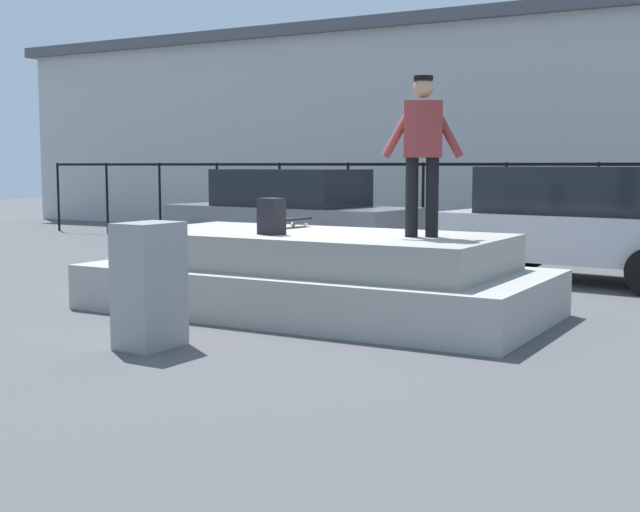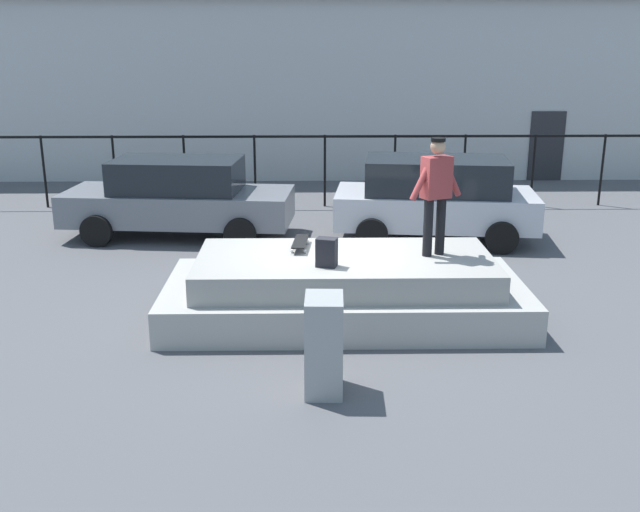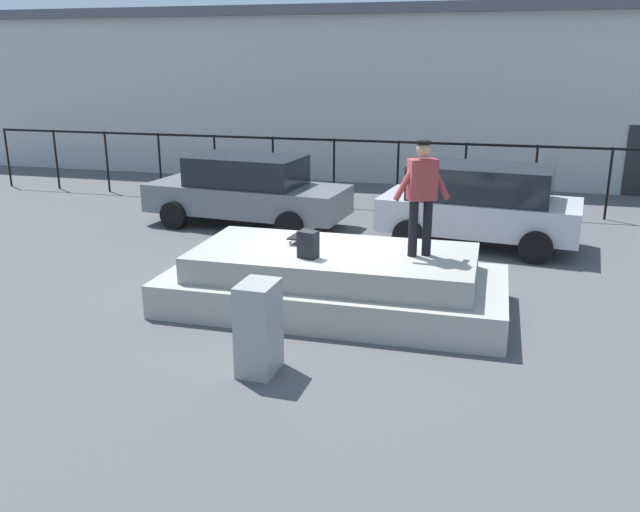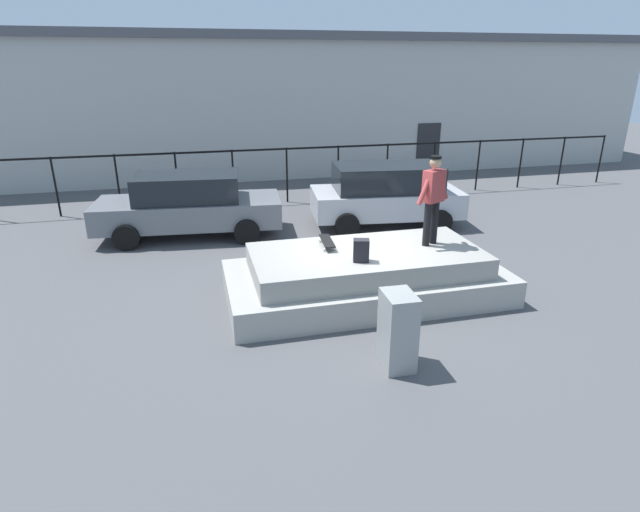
# 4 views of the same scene
# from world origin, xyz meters

# --- Properties ---
(ground_plane) EXTENTS (60.00, 60.00, 0.00)m
(ground_plane) POSITION_xyz_m (0.00, 0.00, 0.00)
(ground_plane) COLOR #4C4C4F
(concrete_ledge) EXTENTS (5.33, 2.54, 0.93)m
(concrete_ledge) POSITION_xyz_m (0.12, -0.28, 0.42)
(concrete_ledge) COLOR #9E9B93
(concrete_ledge) RESTS_ON ground_plane
(skateboarder) EXTENTS (0.84, 0.46, 1.73)m
(skateboarder) POSITION_xyz_m (1.43, -0.21, 1.93)
(skateboarder) COLOR black
(skateboarder) RESTS_ON concrete_ledge
(skateboard) EXTENTS (0.28, 0.81, 0.12)m
(skateboard) POSITION_xyz_m (-0.54, 0.18, 1.03)
(skateboard) COLOR black
(skateboard) RESTS_ON concrete_ledge
(backpack) EXTENTS (0.33, 0.27, 0.41)m
(backpack) POSITION_xyz_m (-0.16, -0.76, 1.14)
(backpack) COLOR black
(backpack) RESTS_ON concrete_ledge
(car_grey_sedan_near) EXTENTS (4.83, 2.35, 1.64)m
(car_grey_sedan_near) POSITION_xyz_m (-3.12, 4.41, 0.84)
(car_grey_sedan_near) COLOR slate
(car_grey_sedan_near) RESTS_ON ground_plane
(car_silver_hatchback_mid) EXTENTS (4.24, 2.45, 1.69)m
(car_silver_hatchback_mid) POSITION_xyz_m (2.19, 4.06, 0.90)
(car_silver_hatchback_mid) COLOR #B7B7BC
(car_silver_hatchback_mid) RESTS_ON ground_plane
(utility_box) EXTENTS (0.46, 0.62, 1.18)m
(utility_box) POSITION_xyz_m (-0.25, -2.73, 0.59)
(utility_box) COLOR gray
(utility_box) RESTS_ON ground_plane
(fence_row) EXTENTS (24.06, 0.06, 1.77)m
(fence_row) POSITION_xyz_m (-0.00, 7.20, 1.20)
(fence_row) COLOR black
(fence_row) RESTS_ON ground_plane
(warehouse_building) EXTENTS (33.26, 9.13, 5.37)m
(warehouse_building) POSITION_xyz_m (0.00, 14.91, 2.69)
(warehouse_building) COLOR #B2B2AD
(warehouse_building) RESTS_ON ground_plane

